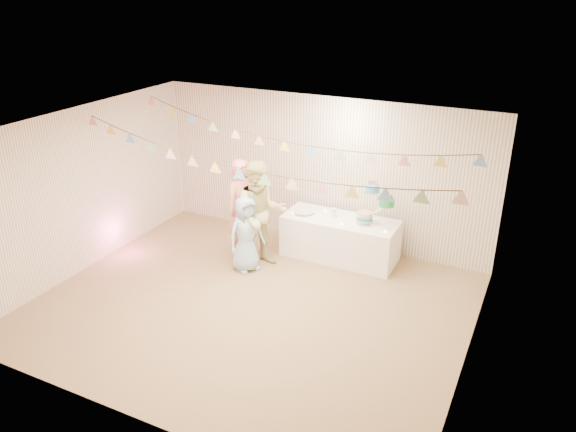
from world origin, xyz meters
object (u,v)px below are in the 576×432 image
at_px(table, 340,238).
at_px(cake_stand, 375,202).
at_px(person_adult_b, 260,215).
at_px(person_child, 246,234).
at_px(person_adult_a, 244,210).

distance_m(table, cake_stand, 0.92).
xyz_separation_m(table, person_adult_b, (-1.07, -0.80, 0.54)).
xyz_separation_m(table, cake_stand, (0.55, 0.05, 0.74)).
height_order(table, person_adult_b, person_adult_b).
bearing_deg(person_child, person_adult_a, 61.41).
bearing_deg(person_adult_a, person_child, -116.64).
relative_size(person_adult_a, person_adult_b, 0.96).
distance_m(person_adult_a, person_child, 0.52).
bearing_deg(person_adult_a, cake_stand, -40.35).
relative_size(table, cake_stand, 2.75).
relative_size(cake_stand, person_adult_b, 0.39).
relative_size(person_adult_b, person_child, 1.42).
bearing_deg(table, person_child, -139.00).
relative_size(person_adult_a, person_child, 1.36).
relative_size(table, person_adult_a, 1.11).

